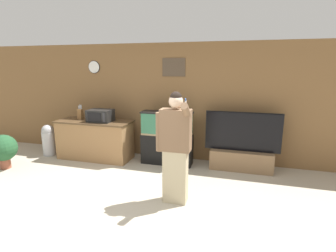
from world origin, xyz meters
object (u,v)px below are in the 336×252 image
Objects in this scene: counter_island at (95,140)px; microwave at (101,116)px; knife_block at (80,114)px; trash_bin at (49,140)px; potted_plant at (3,149)px; aquarium_on_stand at (167,138)px; tv_on_stand at (241,153)px; person_standing at (175,147)px.

counter_island is 3.22× the size of microwave.
knife_block reaches higher than trash_bin.
counter_island is 1.85m from potted_plant.
trash_bin is at bearing -175.44° from aquarium_on_stand.
tv_on_stand is at bearing 4.13° from microwave.
knife_block reaches higher than aquarium_on_stand.
counter_island is 0.60m from microwave.
person_standing is (-0.99, -1.65, 0.56)m from tv_on_stand.
trash_bin is at bearing -176.19° from microwave.
potted_plant is at bearing -107.06° from trash_bin.
person_standing is (0.58, -1.57, 0.33)m from aquarium_on_stand.
knife_block is at bearing 172.15° from microwave.
aquarium_on_stand reaches higher than trash_bin.
person_standing is 2.42× the size of potted_plant.
trash_bin is at bearing -168.13° from knife_block.
microwave is at bearing 145.60° from person_standing.
tv_on_stand is (3.26, 0.21, -0.09)m from counter_island.
knife_block is at bearing 150.44° from person_standing.
tv_on_stand reaches higher than aquarium_on_stand.
knife_block is at bearing 45.88° from potted_plant.
person_standing is at bearing -5.45° from potted_plant.
aquarium_on_stand is 1.70m from person_standing.
knife_block is 3.06m from person_standing.
person_standing reaches higher than potted_plant.
tv_on_stand is at bearing 2.25° from knife_block.
counter_island is 3.27m from tv_on_stand.
counter_island is at bearing 35.73° from potted_plant.
counter_island is 5.00× the size of knife_block.
tv_on_stand is at bearing 15.17° from potted_plant.
aquarium_on_stand is at bearing -176.96° from tv_on_stand.
trash_bin is (-1.20, -0.10, -0.07)m from counter_island.
tv_on_stand is 0.86× the size of person_standing.
tv_on_stand reaches higher than counter_island.
counter_island is 2.38× the size of potted_plant.
trash_bin is at bearing -175.97° from tv_on_stand.
tv_on_stand reaches higher than microwave.
potted_plant is (-3.19, -1.21, -0.15)m from aquarium_on_stand.
person_standing reaches higher than aquarium_on_stand.
counter_island is at bearing -175.69° from aquarium_on_stand.
person_standing reaches higher than counter_island.
potted_plant is 1.02m from trash_bin.
counter_island is 1.21m from trash_bin.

